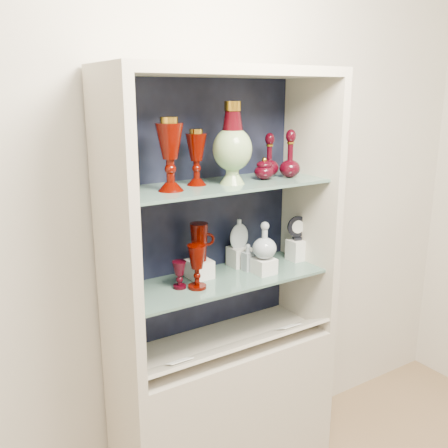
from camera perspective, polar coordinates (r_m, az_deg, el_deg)
wall_back at (r=2.27m, az=-3.00°, el=3.64°), size 3.50×0.02×2.80m
cabinet_base at (r=2.51m, az=0.00°, el=-20.86°), size 1.00×0.40×0.75m
cabinet_back_panel at (r=2.26m, az=-2.60°, el=1.65°), size 0.98×0.02×1.15m
cabinet_side_left at (r=1.90m, az=-12.32°, el=-1.27°), size 0.04×0.40×1.15m
cabinet_side_right at (r=2.39m, az=9.76°, el=2.17°), size 0.04×0.40×1.15m
cabinet_top_cap at (r=2.04m, az=0.00°, el=17.09°), size 1.00×0.40×0.04m
shelf_lower at (r=2.20m, az=-0.28°, el=-6.33°), size 0.92×0.34×0.01m
shelf_upper at (r=2.09m, az=-0.30°, el=4.47°), size 0.92×0.34×0.01m
label_ledge at (r=2.22m, az=1.58°, el=-13.74°), size 0.92×0.17×0.09m
label_card_0 at (r=2.08m, az=-5.15°, el=-15.35°), size 0.10×0.06×0.03m
label_card_1 at (r=2.36m, az=7.38°, el=-11.55°), size 0.10×0.06×0.03m
pedestal_lamp_left at (r=1.93m, az=-6.21°, el=7.90°), size 0.14×0.14×0.28m
pedestal_lamp_right at (r=2.04m, az=-3.18°, el=7.62°), size 0.10×0.10×0.23m
enamel_urn at (r=2.06m, az=0.97°, el=9.21°), size 0.20×0.20×0.34m
ruby_decanter_a at (r=2.25m, az=7.60°, el=8.30°), size 0.12×0.12×0.24m
ruby_decanter_b at (r=2.27m, az=5.21°, el=8.03°), size 0.10×0.10×0.21m
lidded_bowl at (r=2.19m, az=4.61°, el=6.38°), size 0.09×0.09×0.10m
cobalt_goblet at (r=1.95m, az=-10.71°, el=-6.72°), size 0.08×0.08×0.16m
ruby_goblet_tall at (r=2.06m, az=-3.11°, el=-4.91°), size 0.09×0.09×0.19m
ruby_goblet_small at (r=2.08m, az=-5.11°, el=-5.81°), size 0.07×0.07×0.12m
riser_ruby_pitcher at (r=2.20m, az=-2.81°, el=-5.15°), size 0.10×0.10×0.08m
ruby_pitcher at (r=2.16m, az=-2.86°, el=-2.07°), size 0.14×0.11×0.17m
clear_square_bottle at (r=2.27m, az=2.72°, el=-3.81°), size 0.05×0.05×0.13m
riser_flat_flask at (r=2.34m, az=1.72°, el=-3.71°), size 0.09×0.09×0.09m
flat_flask at (r=2.31m, az=1.74°, el=-1.03°), size 0.10×0.04×0.14m
riser_clear_round_decanter at (r=2.25m, az=4.60°, el=-4.79°), size 0.09×0.09×0.07m
clear_round_decanter at (r=2.22m, az=4.66°, el=-1.98°), size 0.12×0.12×0.16m
riser_cameo_medallion at (r=2.44m, az=8.31°, el=-2.94°), size 0.08×0.08×0.10m
cameo_medallion at (r=2.41m, az=8.41°, el=-0.42°), size 0.11×0.06×0.12m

